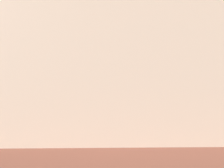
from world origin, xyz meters
The scene contains 1 object.
landmark_building centered at (2.46, 29.53, 11.88)m, with size 28.16×14.69×41.32m.
Camera 1 is at (-0.55, -0.10, 5.05)m, focal length 39.29 mm.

